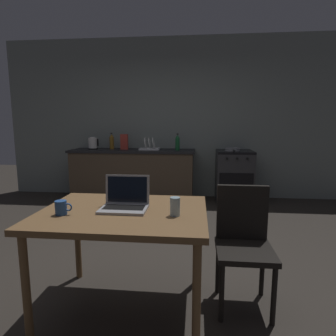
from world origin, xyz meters
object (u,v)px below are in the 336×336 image
at_px(laptop, 125,202).
at_px(dish_rack, 150,147).
at_px(stove_oven, 234,176).
at_px(bottle_b, 112,141).
at_px(frying_pan, 232,149).
at_px(dining_table, 124,221).
at_px(electric_kettle, 93,143).
at_px(drinking_glass, 175,206).
at_px(cereal_box, 124,142).
at_px(coffee_mug, 61,208).
at_px(chair, 243,238).
at_px(bottle, 177,142).

distance_m(laptop, dish_rack, 2.99).
distance_m(stove_oven, bottle_b, 2.23).
bearing_deg(frying_pan, dining_table, -110.23).
height_order(electric_kettle, frying_pan, electric_kettle).
xyz_separation_m(laptop, drinking_glass, (0.36, -0.11, 0.01)).
xyz_separation_m(stove_oven, dining_table, (-1.14, -3.00, 0.22)).
bearing_deg(dish_rack, cereal_box, 177.48).
distance_m(laptop, drinking_glass, 0.38).
bearing_deg(stove_oven, dining_table, -110.83).
bearing_deg(dish_rack, drinking_glass, -77.59).
bearing_deg(dining_table, coffee_mug, -160.29).
bearing_deg(laptop, dining_table, -104.39).
xyz_separation_m(chair, drinking_glass, (-0.49, -0.25, 0.30)).
xyz_separation_m(stove_oven, frying_pan, (-0.04, -0.03, 0.47)).
distance_m(electric_kettle, dish_rack, 1.02).
relative_size(electric_kettle, coffee_mug, 1.89).
distance_m(electric_kettle, frying_pan, 2.43).
height_order(dining_table, chair, chair).
height_order(electric_kettle, bottle, bottle).
bearing_deg(electric_kettle, cereal_box, 2.04).
relative_size(laptop, cereal_box, 1.20).
bearing_deg(chair, electric_kettle, 146.91).
bearing_deg(bottle, frying_pan, 1.38).
xyz_separation_m(electric_kettle, frying_pan, (2.42, -0.03, -0.08)).
distance_m(laptop, electric_kettle, 3.26).
distance_m(electric_kettle, bottle, 1.50).
bearing_deg(dish_rack, electric_kettle, 180.00).
bearing_deg(chair, dish_rack, 131.62).
xyz_separation_m(stove_oven, dish_rack, (-1.45, 0.00, 0.49)).
bearing_deg(cereal_box, coffee_mug, -82.98).
height_order(drinking_glass, dish_rack, dish_rack).
distance_m(drinking_glass, bottle_b, 3.45).
bearing_deg(drinking_glass, stove_oven, 75.86).
distance_m(dining_table, laptop, 0.13).
xyz_separation_m(dining_table, chair, (0.85, 0.17, -0.17)).
bearing_deg(bottle, bottle_b, 173.73).
relative_size(frying_pan, bottle_b, 1.53).
bearing_deg(dining_table, frying_pan, 69.77).
xyz_separation_m(chair, laptop, (-0.85, -0.14, 0.29)).
relative_size(laptop, electric_kettle, 1.48).
relative_size(electric_kettle, dish_rack, 0.64).
bearing_deg(drinking_glass, electric_kettle, 118.83).
bearing_deg(bottle, chair, -76.28).
bearing_deg(cereal_box, dining_table, -75.73).
distance_m(electric_kettle, bottle_b, 0.33).
distance_m(chair, laptop, 0.90).
relative_size(chair, bottle_b, 3.04).
bearing_deg(electric_kettle, bottle_b, 14.12).
relative_size(electric_kettle, cereal_box, 0.81).
bearing_deg(dining_table, stove_oven, 69.17).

